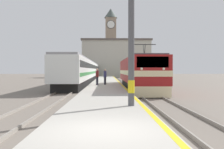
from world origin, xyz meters
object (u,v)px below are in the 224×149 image
at_px(locomotive_train, 138,73).
at_px(clock_tower, 111,40).
at_px(passenger_train, 87,71).
at_px(person_on_platform, 97,76).
at_px(second_waiting_passenger, 105,76).
at_px(catenary_mast, 133,29).

distance_m(locomotive_train, clock_tower, 57.59).
xyz_separation_m(passenger_train, person_on_platform, (2.72, -20.30, -0.56)).
height_order(locomotive_train, passenger_train, locomotive_train).
relative_size(locomotive_train, passenger_train, 0.32).
bearing_deg(passenger_train, person_on_platform, -82.36).
xyz_separation_m(person_on_platform, second_waiting_passenger, (0.86, 0.91, -0.03)).
xyz_separation_m(locomotive_train, clock_tower, (-2.01, 56.71, 9.83)).
bearing_deg(second_waiting_passenger, passenger_train, 100.47).
bearing_deg(catenary_mast, person_on_platform, 97.74).
height_order(passenger_train, catenary_mast, catenary_mast).
distance_m(locomotive_train, passenger_train, 23.06).
xyz_separation_m(locomotive_train, person_on_platform, (-4.37, 1.65, -0.35)).
xyz_separation_m(passenger_train, clock_tower, (5.08, 34.77, 9.61)).
bearing_deg(catenary_mast, clock_tower, 89.93).
relative_size(locomotive_train, clock_tower, 0.79).
distance_m(catenary_mast, person_on_platform, 17.04).
height_order(locomotive_train, second_waiting_passenger, locomotive_train).
relative_size(passenger_train, person_on_platform, 29.52).
distance_m(locomotive_train, catenary_mast, 15.36).
relative_size(locomotive_train, catenary_mast, 2.34).
height_order(locomotive_train, clock_tower, clock_tower).
bearing_deg(catenary_mast, passenger_train, 97.68).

